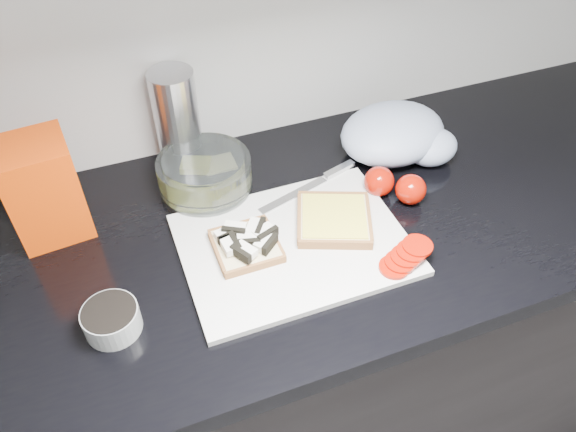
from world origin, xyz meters
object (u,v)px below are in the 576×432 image
at_px(bread_bag, 43,189).
at_px(glass_bowl, 205,176).
at_px(cutting_board, 294,244).
at_px(steel_canister, 177,121).

bearing_deg(bread_bag, glass_bowl, -4.83).
relative_size(cutting_board, glass_bowl, 2.19).
bearing_deg(glass_bowl, steel_canister, 102.06).
bearing_deg(steel_canister, cutting_board, -67.36).
bearing_deg(bread_bag, cutting_board, -32.69).
bearing_deg(cutting_board, bread_bag, 152.86).
relative_size(cutting_board, bread_bag, 2.09).
relative_size(cutting_board, steel_canister, 1.88).
distance_m(cutting_board, bread_bag, 0.45).
distance_m(cutting_board, steel_canister, 0.35).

